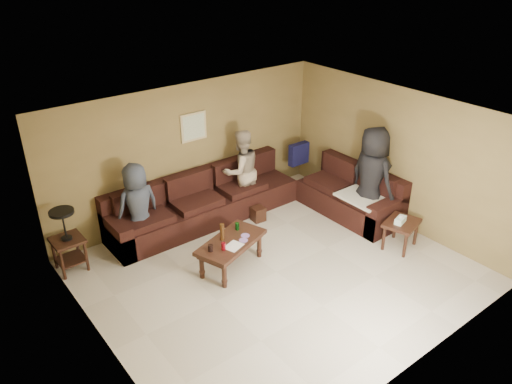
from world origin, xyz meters
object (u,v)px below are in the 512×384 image
at_px(side_table_right, 401,225).
at_px(end_table_left, 67,239).
at_px(waste_bin, 258,214).
at_px(person_left, 138,207).
at_px(coffee_table, 231,245).
at_px(person_middle, 241,171).
at_px(person_right, 371,177).
at_px(sectional_sofa, 258,203).

bearing_deg(side_table_right, end_table_left, 148.85).
relative_size(waste_bin, person_left, 0.18).
bearing_deg(coffee_table, person_left, 120.29).
height_order(coffee_table, side_table_right, coffee_table).
relative_size(coffee_table, person_middle, 0.82).
height_order(person_left, person_middle, person_middle).
relative_size(person_left, person_middle, 0.95).
xyz_separation_m(person_middle, person_right, (1.50, -1.87, 0.13)).
bearing_deg(waste_bin, person_right, -40.13).
relative_size(side_table_right, waste_bin, 2.62).
bearing_deg(side_table_right, sectional_sofa, 119.85).
distance_m(end_table_left, person_middle, 3.34).
xyz_separation_m(coffee_table, side_table_right, (2.58, -1.28, 0.01)).
distance_m(side_table_right, person_right, 1.04).
bearing_deg(person_middle, side_table_right, 118.84).
height_order(coffee_table, end_table_left, end_table_left).
xyz_separation_m(sectional_sofa, side_table_right, (1.29, -2.25, 0.10)).
height_order(person_middle, person_right, person_right).
height_order(end_table_left, side_table_right, end_table_left).
bearing_deg(person_right, sectional_sofa, 50.29).
bearing_deg(person_left, end_table_left, -4.63).
xyz_separation_m(coffee_table, end_table_left, (-2.04, 1.51, 0.14)).
relative_size(sectional_sofa, person_right, 2.50).
height_order(side_table_right, person_middle, person_middle).
relative_size(sectional_sofa, side_table_right, 6.56).
bearing_deg(waste_bin, person_left, 165.22).
xyz_separation_m(sectional_sofa, person_right, (1.49, -1.36, 0.61)).
relative_size(end_table_left, person_middle, 0.66).
bearing_deg(coffee_table, person_right, -8.22).
xyz_separation_m(coffee_table, person_right, (2.78, -0.40, 0.51)).
distance_m(coffee_table, person_right, 2.86).
bearing_deg(end_table_left, person_right, -21.60).
relative_size(end_table_left, person_right, 0.57).
relative_size(end_table_left, side_table_right, 1.50).
xyz_separation_m(person_left, person_right, (3.63, -1.85, 0.17)).
xyz_separation_m(end_table_left, waste_bin, (3.28, -0.61, -0.42)).
distance_m(coffee_table, end_table_left, 2.54).
height_order(sectional_sofa, side_table_right, sectional_sofa).
xyz_separation_m(side_table_right, waste_bin, (-1.34, 2.18, -0.29)).
relative_size(sectional_sofa, person_middle, 2.90).
bearing_deg(person_middle, person_right, 132.36).
distance_m(waste_bin, person_left, 2.25).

